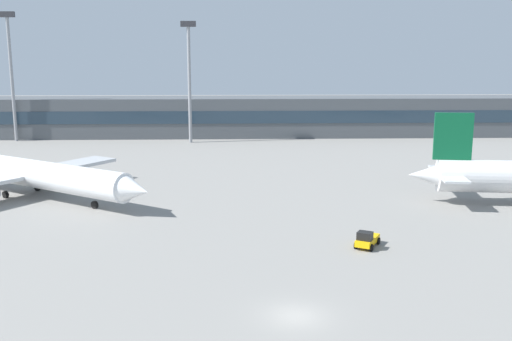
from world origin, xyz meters
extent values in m
plane|color=gray|center=(0.00, 40.00, 0.00)|extent=(400.00, 400.00, 0.00)
cube|color=#4C5156|center=(0.00, 97.97, 4.50)|extent=(148.97, 12.00, 9.00)
cube|color=#263847|center=(0.00, 91.92, 4.95)|extent=(141.52, 0.16, 2.80)
cone|color=silver|center=(19.86, 33.23, 3.59)|extent=(4.47, 3.40, 2.89)
cube|color=#0C5933|center=(23.12, 32.80, 8.64)|extent=(4.79, 1.01, 5.98)
cube|color=silver|center=(22.79, 32.85, 3.80)|extent=(4.42, 11.17, 0.26)
cylinder|color=white|center=(-31.99, 38.34, 3.20)|extent=(30.96, 22.71, 3.69)
cone|color=white|center=(-16.18, 27.58, 3.20)|extent=(5.33, 5.18, 3.50)
cube|color=silver|center=(-32.79, 38.89, 2.91)|extent=(20.24, 26.69, 0.49)
cylinder|color=gray|center=(-29.52, 43.70, 1.54)|extent=(3.66, 3.35, 1.94)
cylinder|color=black|center=(-21.88, 31.46, 0.49)|extent=(1.02, 0.87, 0.97)
cylinder|color=black|center=(-35.02, 37.35, 0.49)|extent=(1.02, 0.87, 0.97)
cylinder|color=black|center=(-32.18, 41.52, 0.49)|extent=(1.02, 0.87, 0.97)
cube|color=#F2B20C|center=(8.72, 15.64, 0.65)|extent=(3.08, 3.87, 0.60)
cube|color=black|center=(8.28, 14.85, 1.30)|extent=(1.76, 1.65, 0.90)
cylinder|color=black|center=(7.45, 14.97, 0.35)|extent=(0.56, 0.73, 0.70)
cylinder|color=black|center=(8.81, 14.21, 0.35)|extent=(0.56, 0.73, 0.70)
cylinder|color=black|center=(8.63, 17.06, 0.35)|extent=(0.56, 0.73, 0.70)
cylinder|color=black|center=(9.99, 16.30, 0.35)|extent=(0.56, 0.73, 0.70)
cylinder|color=gray|center=(-52.83, 91.08, 13.27)|extent=(0.70, 0.70, 26.55)
cube|color=#333338|center=(-52.83, 91.08, 27.15)|extent=(3.20, 0.80, 1.20)
cylinder|color=gray|center=(-14.14, 87.43, 12.23)|extent=(0.70, 0.70, 24.46)
cube|color=#333338|center=(-14.14, 87.43, 25.06)|extent=(3.20, 0.80, 1.20)
camera|label=1|loc=(-4.28, -40.33, 18.81)|focal=41.55mm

